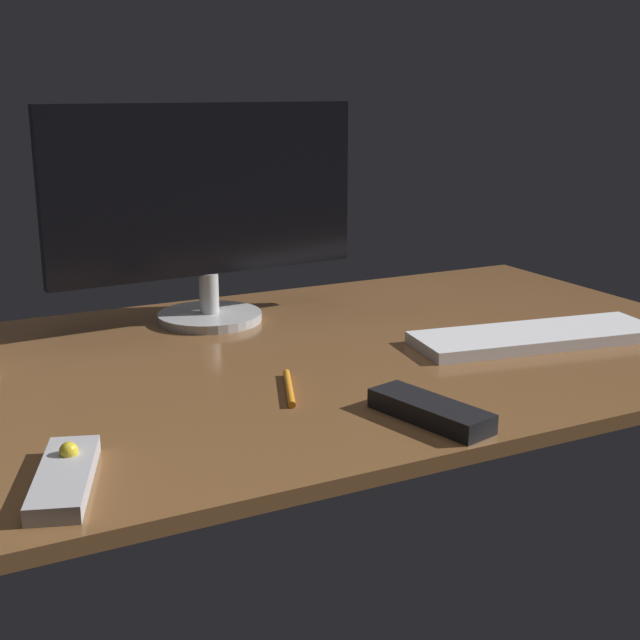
# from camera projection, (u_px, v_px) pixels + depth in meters

# --- Properties ---
(desk) EXTENTS (1.40, 0.84, 0.02)m
(desk) POSITION_uv_depth(u_px,v_px,m) (322.00, 357.00, 1.37)
(desk) COLOR brown
(desk) RESTS_ON ground
(monitor) EXTENTS (0.57, 0.19, 0.38)m
(monitor) POSITION_uv_depth(u_px,v_px,m) (206.00, 207.00, 1.49)
(monitor) COLOR #B9B9B9
(monitor) RESTS_ON desk
(keyboard) EXTENTS (0.43, 0.19, 0.02)m
(keyboard) POSITION_uv_depth(u_px,v_px,m) (536.00, 336.00, 1.42)
(keyboard) COLOR white
(keyboard) RESTS_ON desk
(media_remote) EXTENTS (0.11, 0.19, 0.03)m
(media_remote) POSITION_uv_depth(u_px,v_px,m) (65.00, 476.00, 0.91)
(media_remote) COLOR #B7B7BC
(media_remote) RESTS_ON desk
(tv_remote) EXTENTS (0.09, 0.18, 0.03)m
(tv_remote) POSITION_uv_depth(u_px,v_px,m) (430.00, 411.00, 1.08)
(tv_remote) COLOR black
(tv_remote) RESTS_ON desk
(pen) EXTENTS (0.06, 0.13, 0.01)m
(pen) POSITION_uv_depth(u_px,v_px,m) (289.00, 388.00, 1.19)
(pen) COLOR orange
(pen) RESTS_ON desk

